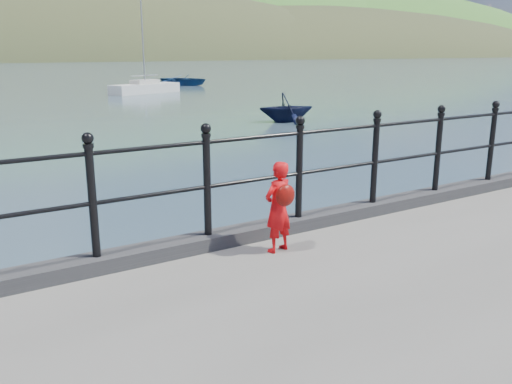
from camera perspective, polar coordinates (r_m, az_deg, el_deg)
ground at (r=6.69m, az=-0.74°, el=-12.54°), size 600.00×600.00×0.00m
kerb at (r=6.16m, az=-0.05°, el=-4.15°), size 60.00×0.30×0.15m
railing at (r=5.96m, az=-0.05°, el=2.69°), size 18.11×0.11×1.20m
far_shore at (r=249.31m, az=-22.65°, el=7.63°), size 830.00×200.00×156.00m
child at (r=5.63m, az=2.38°, el=-1.52°), size 0.40×0.34×0.97m
launch_blue at (r=50.84m, az=-7.53°, el=11.62°), size 5.17×5.69×0.97m
launch_navy at (r=24.15m, az=3.21°, el=8.89°), size 2.91×2.68×1.29m
sailboat_near at (r=41.50m, az=-11.59°, el=10.60°), size 5.81×3.46×7.82m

